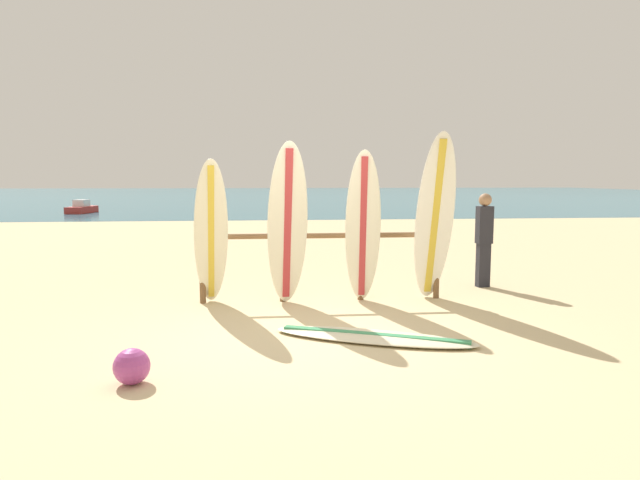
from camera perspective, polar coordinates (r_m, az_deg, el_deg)
ground_plane at (r=6.60m, az=-2.10°, el=-9.94°), size 120.00×120.00×0.00m
ocean_water at (r=64.35m, az=-5.33°, el=4.79°), size 120.00×80.00×0.01m
surfboard_rack at (r=8.29m, az=0.20°, el=-1.33°), size 3.69×0.09×1.15m
surfboard_leaning_far_left at (r=7.90m, az=-11.31°, el=0.57°), size 0.61×1.07×2.14m
surfboard_leaning_left at (r=7.77m, az=-3.42°, el=1.46°), size 0.62×0.87×2.37m
surfboard_leaning_center_left at (r=8.01m, az=4.50°, el=1.23°), size 0.59×0.72×2.27m
surfboard_leaning_center at (r=8.24m, az=11.87°, el=2.14°), size 0.63×0.94×2.52m
surfboard_lying_on_sand at (r=6.46m, az=5.63°, el=-10.02°), size 2.42×1.45×0.08m
beachgoer_standing at (r=9.74m, az=16.76°, el=0.43°), size 0.27×0.22×1.61m
small_boat_offshore at (r=32.00m, az=-23.62°, el=3.05°), size 1.20×2.14×0.71m
beach_ball at (r=5.36m, az=-19.07°, el=-12.37°), size 0.33×0.33×0.33m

